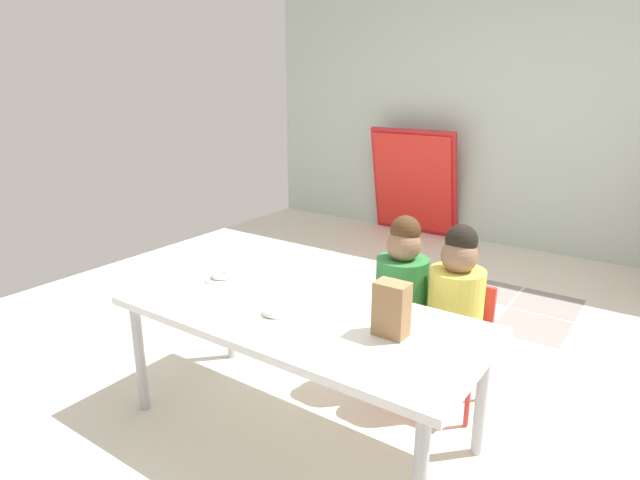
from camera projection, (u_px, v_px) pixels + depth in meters
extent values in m
cube|color=silver|center=(409.00, 366.00, 3.02)|extent=(5.80, 5.27, 0.02)
cube|color=gray|center=(532.00, 326.00, 3.48)|extent=(0.43, 0.43, 0.00)
cube|color=gray|center=(548.00, 303.00, 3.83)|extent=(0.43, 0.43, 0.00)
cube|color=gray|center=(486.00, 290.00, 4.08)|extent=(0.43, 0.43, 0.00)
cube|color=orange|center=(342.00, 343.00, 3.26)|extent=(0.43, 0.43, 0.00)
cube|color=#B2C1B7|center=(548.00, 102.00, 4.69)|extent=(5.80, 0.10, 2.71)
cube|color=white|center=(299.00, 315.00, 2.30)|extent=(1.61, 0.73, 0.04)
cylinder|color=#B2B2B7|center=(140.00, 357.00, 2.54)|extent=(0.05, 0.05, 0.56)
cylinder|color=#B2B2B7|center=(230.00, 313.00, 3.02)|extent=(0.05, 0.05, 0.56)
cylinder|color=#B2B2B7|center=(481.00, 397.00, 2.23)|extent=(0.05, 0.05, 0.56)
cube|color=red|center=(399.00, 334.00, 2.73)|extent=(0.32, 0.30, 0.03)
cube|color=red|center=(413.00, 297.00, 2.80)|extent=(0.29, 0.02, 0.30)
cylinder|color=#2D7A38|center=(401.00, 294.00, 2.67)|extent=(0.34, 0.34, 0.38)
sphere|color=#8C664C|center=(404.00, 245.00, 2.59)|extent=(0.17, 0.17, 0.17)
sphere|color=#472D19|center=(405.00, 231.00, 2.58)|extent=(0.15, 0.15, 0.15)
cylinder|color=red|center=(362.00, 362.00, 2.75)|extent=(0.02, 0.02, 0.28)
cylinder|color=red|center=(412.00, 379.00, 2.60)|extent=(0.02, 0.02, 0.28)
cylinder|color=red|center=(386.00, 343.00, 2.95)|extent=(0.02, 0.02, 0.28)
cylinder|color=red|center=(433.00, 357.00, 2.80)|extent=(0.02, 0.02, 0.28)
cube|color=red|center=(452.00, 349.00, 2.58)|extent=(0.32, 0.30, 0.03)
cube|color=red|center=(465.00, 310.00, 2.65)|extent=(0.29, 0.02, 0.30)
cylinder|color=#D8C64C|center=(455.00, 308.00, 2.51)|extent=(0.30, 0.30, 0.38)
sphere|color=#8C664C|center=(459.00, 256.00, 2.44)|extent=(0.17, 0.17, 0.17)
sphere|color=black|center=(461.00, 240.00, 2.42)|extent=(0.15, 0.15, 0.15)
cylinder|color=red|center=(412.00, 379.00, 2.59)|extent=(0.02, 0.02, 0.28)
cylinder|color=red|center=(468.00, 398.00, 2.44)|extent=(0.02, 0.02, 0.28)
cylinder|color=red|center=(434.00, 357.00, 2.80)|extent=(0.02, 0.02, 0.28)
cylinder|color=red|center=(486.00, 373.00, 2.65)|extent=(0.02, 0.02, 0.28)
cube|color=red|center=(414.00, 182.00, 5.41)|extent=(0.90, 0.28, 1.09)
cube|color=red|center=(413.00, 183.00, 5.38)|extent=(0.83, 0.23, 0.99)
cube|color=#9E754C|center=(392.00, 309.00, 2.05)|extent=(0.13, 0.09, 0.22)
cylinder|color=white|center=(223.00, 278.00, 2.66)|extent=(0.18, 0.18, 0.01)
cylinder|color=white|center=(287.00, 311.00, 2.29)|extent=(0.18, 0.18, 0.01)
torus|color=white|center=(222.00, 275.00, 2.66)|extent=(0.11, 0.11, 0.03)
torus|color=white|center=(275.00, 311.00, 2.26)|extent=(0.11, 0.11, 0.03)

